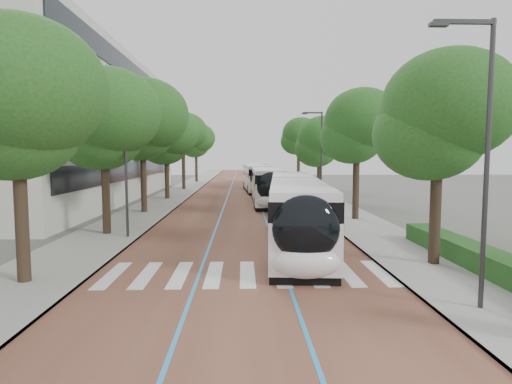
{
  "coord_description": "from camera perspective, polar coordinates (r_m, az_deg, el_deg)",
  "views": [
    {
      "loc": [
        0.04,
        -14.64,
        4.46
      ],
      "look_at": [
        0.77,
        8.93,
        2.4
      ],
      "focal_mm": 30.0,
      "sensor_mm": 36.0,
      "label": 1
    }
  ],
  "objects": [
    {
      "name": "ground",
      "position": [
        15.31,
        -1.87,
        -11.95
      ],
      "size": [
        160.0,
        160.0,
        0.0
      ],
      "primitive_type": "plane",
      "color": "#51544C",
      "rests_on": "ground"
    },
    {
      "name": "road",
      "position": [
        54.83,
        -1.8,
        0.34
      ],
      "size": [
        11.0,
        140.0,
        0.02
      ],
      "primitive_type": "cube",
      "color": "brown",
      "rests_on": "ground"
    },
    {
      "name": "sidewalk_left",
      "position": [
        55.34,
        -9.59,
        0.37
      ],
      "size": [
        4.0,
        140.0,
        0.12
      ],
      "primitive_type": "cube",
      "color": "gray",
      "rests_on": "ground"
    },
    {
      "name": "sidewalk_right",
      "position": [
        55.33,
        5.99,
        0.41
      ],
      "size": [
        4.0,
        140.0,
        0.12
      ],
      "primitive_type": "cube",
      "color": "gray",
      "rests_on": "ground"
    },
    {
      "name": "kerb_left",
      "position": [
        55.11,
        -7.63,
        0.37
      ],
      "size": [
        0.2,
        140.0,
        0.14
      ],
      "primitive_type": "cube",
      "color": "gray",
      "rests_on": "ground"
    },
    {
      "name": "kerb_right",
      "position": [
        55.1,
        4.03,
        0.4
      ],
      "size": [
        0.2,
        140.0,
        0.14
      ],
      "primitive_type": "cube",
      "color": "gray",
      "rests_on": "ground"
    },
    {
      "name": "zebra_crossing",
      "position": [
        16.26,
        -1.15,
        -10.84
      ],
      "size": [
        10.55,
        3.6,
        0.01
      ],
      "color": "silver",
      "rests_on": "ground"
    },
    {
      "name": "lane_line_left",
      "position": [
        54.85,
        -3.47,
        0.35
      ],
      "size": [
        0.12,
        126.0,
        0.01
      ],
      "primitive_type": "cube",
      "color": "#2A8ED5",
      "rests_on": "road"
    },
    {
      "name": "lane_line_right",
      "position": [
        54.85,
        -0.13,
        0.36
      ],
      "size": [
        0.12,
        126.0,
        0.01
      ],
      "primitive_type": "cube",
      "color": "#2A8ED5",
      "rests_on": "road"
    },
    {
      "name": "office_building",
      "position": [
        46.96,
        -26.56,
        7.58
      ],
      "size": [
        18.11,
        40.0,
        14.0
      ],
      "color": "beige",
      "rests_on": "ground"
    },
    {
      "name": "hedge",
      "position": [
        17.67,
        29.51,
        -8.55
      ],
      "size": [
        1.2,
        14.0,
        0.8
      ],
      "primitive_type": "cube",
      "color": "#184016",
      "rests_on": "sidewalk_right"
    },
    {
      "name": "streetlight_near",
      "position": [
        13.38,
        27.86,
        5.95
      ],
      "size": [
        1.82,
        0.2,
        8.0
      ],
      "color": "#2F2F32",
      "rests_on": "sidewalk_right"
    },
    {
      "name": "streetlight_far",
      "position": [
        37.23,
        8.45,
        5.49
      ],
      "size": [
        1.82,
        0.2,
        8.0
      ],
      "color": "#2F2F32",
      "rests_on": "sidewalk_right"
    },
    {
      "name": "lamp_post_left",
      "position": [
        23.46,
        -16.97,
        3.95
      ],
      "size": [
        0.14,
        0.14,
        8.0
      ],
      "primitive_type": "cylinder",
      "color": "#2F2F32",
      "rests_on": "sidewalk_left"
    },
    {
      "name": "trees_left",
      "position": [
        40.01,
        -12.74,
        7.67
      ],
      "size": [
        6.43,
        60.56,
        9.55
      ],
      "color": "black",
      "rests_on": "ground"
    },
    {
      "name": "trees_right",
      "position": [
        37.6,
        10.08,
        7.32
      ],
      "size": [
        5.12,
        47.11,
        8.96
      ],
      "color": "black",
      "rests_on": "ground"
    },
    {
      "name": "lead_bus",
      "position": [
        22.77,
        5.23,
        -2.17
      ],
      "size": [
        3.95,
        18.53,
        3.2
      ],
      "rotation": [
        0.0,
        0.0,
        -0.08
      ],
      "color": "black",
      "rests_on": "ground"
    },
    {
      "name": "bus_queued_0",
      "position": [
        38.44,
        1.49,
        0.76
      ],
      "size": [
        2.58,
        12.41,
        3.2
      ],
      "rotation": [
        0.0,
        0.0,
        0.0
      ],
      "color": "white",
      "rests_on": "ground"
    },
    {
      "name": "bus_queued_1",
      "position": [
        51.61,
        0.01,
        1.85
      ],
      "size": [
        3.16,
        12.51,
        3.2
      ],
      "rotation": [
        0.0,
        0.0,
        0.05
      ],
      "color": "white",
      "rests_on": "ground"
    },
    {
      "name": "bus_queued_2",
      "position": [
        64.86,
        0.16,
        2.49
      ],
      "size": [
        2.76,
        12.44,
        3.2
      ],
      "rotation": [
        0.0,
        0.0,
        -0.02
      ],
      "color": "white",
      "rests_on": "ground"
    }
  ]
}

